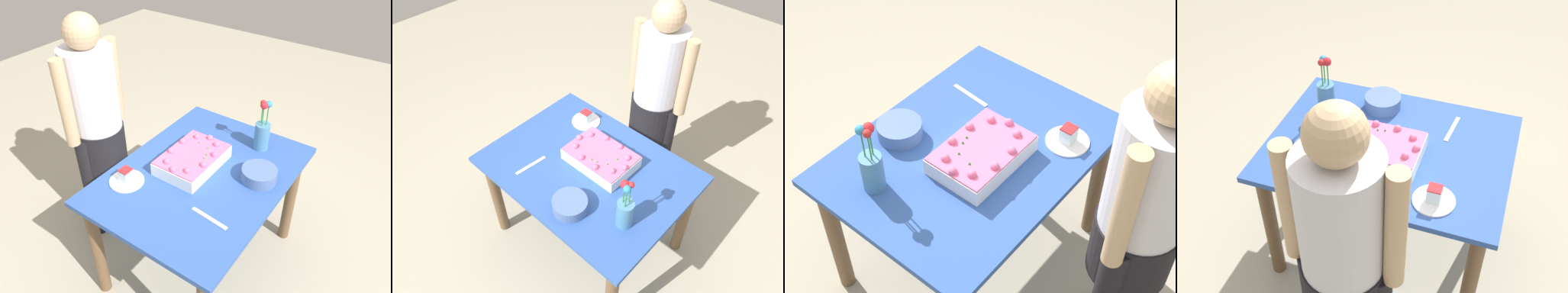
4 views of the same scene
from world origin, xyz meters
The scene contains 8 objects.
ground_plane centered at (0.00, 0.00, 0.00)m, with size 8.00×8.00×0.00m, color #AEA690.
dining_table centered at (0.00, 0.00, 0.61)m, with size 1.15×0.87×0.74m.
sheet_cake centered at (-0.03, -0.08, 0.78)m, with size 0.39×0.27×0.10m.
serving_plate_with_slice centered at (0.28, -0.28, 0.76)m, with size 0.18×0.18×0.08m.
cake_knife centered at (0.26, 0.22, 0.74)m, with size 0.20×0.02×0.00m, color silver.
flower_vase centered at (-0.39, 0.16, 0.85)m, with size 0.09×0.09×0.32m.
fruit_bowl centered at (-0.13, 0.28, 0.77)m, with size 0.19×0.19×0.07m, color #506DA2.
person_standing centered at (0.06, -0.73, 0.85)m, with size 0.45×0.31×1.49m.
Camera 4 is at (0.50, -1.70, 2.26)m, focal length 45.00 mm.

